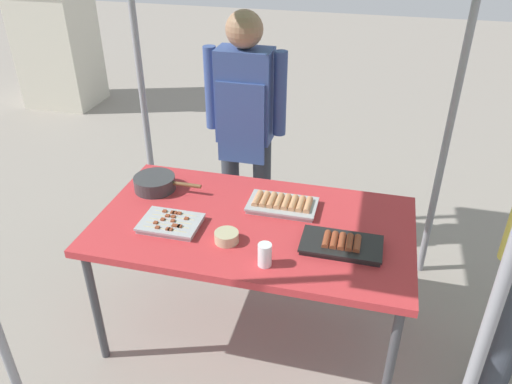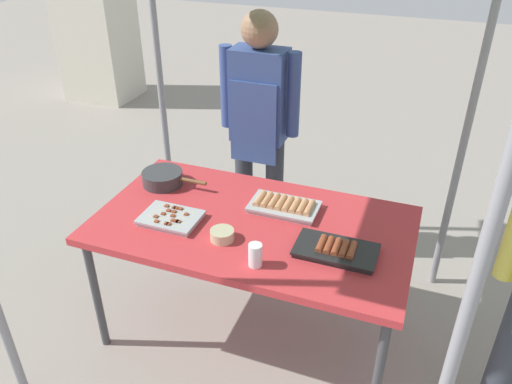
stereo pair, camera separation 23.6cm
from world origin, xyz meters
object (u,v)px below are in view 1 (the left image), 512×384
at_px(neighbor_stall_left, 53,22).
at_px(stall_table, 254,231).
at_px(tray_grilled_sausages, 282,204).
at_px(vendor_woman, 245,118).
at_px(drink_cup_near_edge, 265,255).
at_px(tray_meat_skewers, 171,223).
at_px(condiment_bowl, 227,237).
at_px(cooking_wok, 155,183).
at_px(tray_pork_links, 341,245).

bearing_deg(neighbor_stall_left, stall_table, -44.25).
distance_m(tray_grilled_sausages, neighbor_stall_left, 4.29).
distance_m(vendor_woman, neighbor_stall_left, 3.58).
distance_m(drink_cup_near_edge, neighbor_stall_left, 4.63).
height_order(tray_meat_skewers, condiment_bowl, condiment_bowl).
bearing_deg(neighbor_stall_left, tray_meat_skewers, -49.40).
height_order(cooking_wok, condiment_bowl, cooking_wok).
height_order(condiment_bowl, drink_cup_near_edge, drink_cup_near_edge).
bearing_deg(cooking_wok, condiment_bowl, -35.12).
relative_size(stall_table, neighbor_stall_left, 0.85).
height_order(drink_cup_near_edge, neighbor_stall_left, neighbor_stall_left).
xyz_separation_m(tray_meat_skewers, tray_pork_links, (0.85, 0.03, 0.00)).
relative_size(tray_grilled_sausages, neighbor_stall_left, 0.19).
relative_size(tray_meat_skewers, cooking_wok, 0.76).
height_order(condiment_bowl, neighbor_stall_left, neighbor_stall_left).
xyz_separation_m(cooking_wok, vendor_woman, (0.35, 0.63, 0.17)).
distance_m(tray_grilled_sausages, vendor_woman, 0.77).
distance_m(stall_table, vendor_woman, 0.90).
bearing_deg(cooking_wok, tray_grilled_sausages, -1.64).
relative_size(cooking_wok, drink_cup_near_edge, 3.50).
xyz_separation_m(tray_grilled_sausages, tray_meat_skewers, (-0.51, -0.30, -0.01)).
xyz_separation_m(cooking_wok, drink_cup_near_edge, (0.75, -0.50, 0.01)).
bearing_deg(neighbor_stall_left, vendor_woman, -37.86).
relative_size(tray_meat_skewers, vendor_woman, 0.18).
bearing_deg(condiment_bowl, tray_grilled_sausages, 60.68).
distance_m(tray_meat_skewers, drink_cup_near_edge, 0.56).
height_order(tray_grilled_sausages, drink_cup_near_edge, drink_cup_near_edge).
distance_m(condiment_bowl, neighbor_stall_left, 4.39).
distance_m(tray_meat_skewers, vendor_woman, 0.98).
relative_size(stall_table, tray_grilled_sausages, 4.42).
relative_size(tray_meat_skewers, condiment_bowl, 2.54).
bearing_deg(drink_cup_near_edge, tray_pork_links, 32.89).
distance_m(tray_grilled_sausages, drink_cup_near_edge, 0.48).
distance_m(stall_table, cooking_wok, 0.65).
bearing_deg(tray_grilled_sausages, condiment_bowl, -119.32).
bearing_deg(cooking_wok, vendor_woman, 60.64).
height_order(tray_grilled_sausages, cooking_wok, cooking_wok).
height_order(tray_grilled_sausages, vendor_woman, vendor_woman).
relative_size(stall_table, tray_pork_links, 4.21).
relative_size(tray_pork_links, cooking_wok, 0.97).
bearing_deg(tray_grilled_sausages, stall_table, -124.76).
xyz_separation_m(stall_table, vendor_woman, (-0.26, 0.81, 0.26)).
bearing_deg(cooking_wok, neighbor_stall_left, 131.20).
bearing_deg(vendor_woman, condiment_bowl, 100.17).
bearing_deg(cooking_wok, stall_table, -16.76).
relative_size(tray_grilled_sausages, drink_cup_near_edge, 3.24).
height_order(tray_meat_skewers, neighbor_stall_left, neighbor_stall_left).
bearing_deg(condiment_bowl, cooking_wok, 144.88).
xyz_separation_m(drink_cup_near_edge, neighbor_stall_left, (-3.22, 3.33, 0.14)).
distance_m(tray_meat_skewers, neighbor_stall_left, 4.15).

